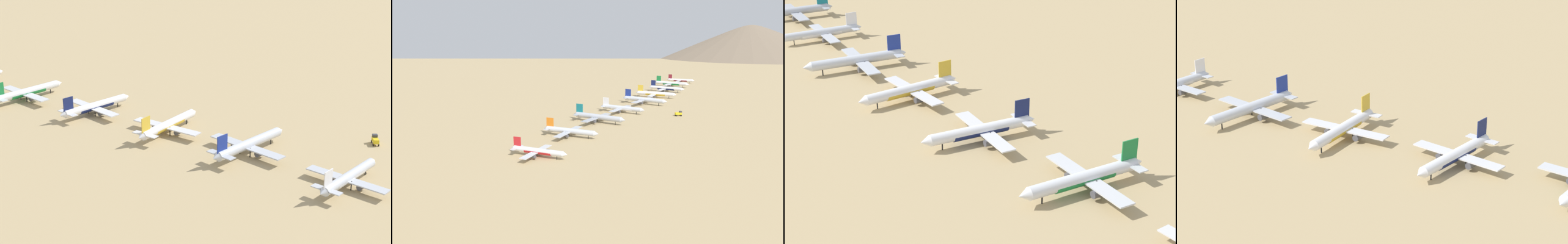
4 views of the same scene
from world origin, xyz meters
The scene contains 7 objects.
ground_plane centered at (0.00, 0.00, 0.00)m, with size 2106.56×2106.56×0.00m, color tan.
parked_jet_3 centered at (0.87, -45.30, 3.83)m, with size 39.96×32.46×11.52m.
parked_jet_4 centered at (3.07, 0.49, 4.32)m, with size 44.47×36.21×12.82m.
parked_jet_5 centered at (0.10, 41.73, 4.05)m, with size 42.27×34.37×12.19m.
parked_jet_6 centered at (-2.67, 86.05, 3.99)m, with size 41.65×33.91×12.01m.
parked_jet_7 centered at (-9.72, 129.56, 4.15)m, with size 43.25×35.13×12.47m.
service_truck centered at (45.88, -35.79, 2.08)m, with size 5.66×5.05×3.90m.
Camera 1 is at (-200.32, -135.08, 104.90)m, focal length 58.95 mm.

